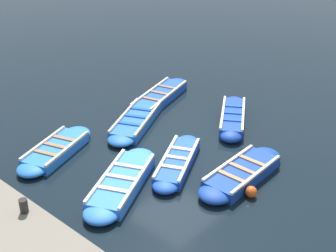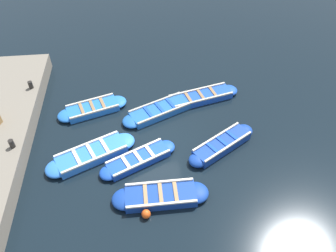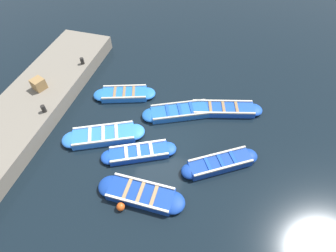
% 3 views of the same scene
% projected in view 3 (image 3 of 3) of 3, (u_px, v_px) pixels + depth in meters
% --- Properties ---
extents(ground_plane, '(120.00, 120.00, 0.00)m').
position_uv_depth(ground_plane, '(158.00, 147.00, 11.76)').
color(ground_plane, black).
extents(boat_near_quay, '(3.81, 2.42, 0.40)m').
position_uv_depth(boat_near_quay, '(104.00, 136.00, 11.95)').
color(boat_near_quay, blue).
rests_on(boat_near_quay, ground).
extents(boat_tucked, '(3.77, 2.37, 0.37)m').
position_uv_depth(boat_tucked, '(180.00, 112.00, 12.93)').
color(boat_tucked, '#1E59AD').
rests_on(boat_tucked, ground).
extents(boat_drifting, '(3.51, 1.02, 0.40)m').
position_uv_depth(boat_drifting, '(141.00, 194.00, 10.11)').
color(boat_drifting, navy).
rests_on(boat_drifting, ground).
extents(boat_end_of_row, '(3.99, 1.77, 0.37)m').
position_uv_depth(boat_end_of_row, '(223.00, 109.00, 13.04)').
color(boat_end_of_row, '#1947B7').
rests_on(boat_end_of_row, ground).
extents(boat_inner_gap, '(3.30, 2.08, 0.35)m').
position_uv_depth(boat_inner_gap, '(139.00, 153.00, 11.37)').
color(boat_inner_gap, '#1947B7').
rests_on(boat_inner_gap, ground).
extents(boat_outer_left, '(3.37, 1.86, 0.36)m').
position_uv_depth(boat_outer_left, '(125.00, 94.00, 13.75)').
color(boat_outer_left, blue).
rests_on(boat_outer_left, ground).
extents(boat_centre, '(3.28, 2.42, 0.43)m').
position_uv_depth(boat_centre, '(220.00, 163.00, 10.98)').
color(boat_centre, navy).
rests_on(boat_centre, ground).
extents(quay_wall, '(3.08, 13.37, 0.78)m').
position_uv_depth(quay_wall, '(26.00, 112.00, 12.60)').
color(quay_wall, slate).
rests_on(quay_wall, ground).
extents(bollard_mid_north, '(0.20, 0.20, 0.35)m').
position_uv_depth(bollard_mid_north, '(44.00, 109.00, 11.96)').
color(bollard_mid_north, black).
rests_on(bollard_mid_north, quay_wall).
extents(bollard_mid_south, '(0.20, 0.20, 0.35)m').
position_uv_depth(bollard_mid_south, '(82.00, 61.00, 14.28)').
color(bollard_mid_south, black).
rests_on(bollard_mid_south, quay_wall).
extents(wooden_crate, '(0.72, 0.72, 0.55)m').
position_uv_depth(wooden_crate, '(39.00, 84.00, 12.90)').
color(wooden_crate, olive).
rests_on(wooden_crate, quay_wall).
extents(buoy_orange_near, '(0.32, 0.32, 0.32)m').
position_uv_depth(buoy_orange_near, '(121.00, 207.00, 9.80)').
color(buoy_orange_near, '#E05119').
rests_on(buoy_orange_near, ground).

